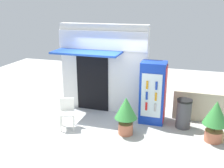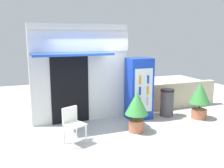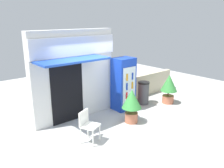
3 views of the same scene
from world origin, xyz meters
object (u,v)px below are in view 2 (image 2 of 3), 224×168
(plastic_chair, at_px, (73,122))
(cardboard_box, at_px, (199,113))
(potted_plant_curbside, at_px, (200,97))
(trash_bin, at_px, (167,103))
(potted_plant_near_shop, at_px, (137,108))
(drink_cooler, at_px, (139,89))

(plastic_chair, height_order, cardboard_box, plastic_chair)
(potted_plant_curbside, height_order, trash_bin, potted_plant_curbside)
(plastic_chair, xyz_separation_m, cardboard_box, (4.12, 0.43, -0.38))
(cardboard_box, bearing_deg, potted_plant_curbside, -141.81)
(potted_plant_near_shop, height_order, trash_bin, potted_plant_near_shop)
(drink_cooler, height_order, cardboard_box, drink_cooler)
(trash_bin, bearing_deg, potted_plant_curbside, -35.97)
(drink_cooler, distance_m, potted_plant_near_shop, 1.19)
(trash_bin, bearing_deg, cardboard_box, -32.90)
(potted_plant_curbside, xyz_separation_m, cardboard_box, (0.04, 0.03, -0.56))
(potted_plant_curbside, distance_m, trash_bin, 1.02)
(potted_plant_curbside, bearing_deg, cardboard_box, 38.19)
(potted_plant_near_shop, relative_size, potted_plant_curbside, 0.96)
(plastic_chair, height_order, trash_bin, trash_bin)
(drink_cooler, height_order, plastic_chair, drink_cooler)
(drink_cooler, xyz_separation_m, cardboard_box, (1.79, -0.67, -0.81))
(plastic_chair, xyz_separation_m, trash_bin, (3.28, 0.98, -0.08))
(drink_cooler, height_order, potted_plant_near_shop, drink_cooler)
(potted_plant_near_shop, height_order, potted_plant_curbside, potted_plant_curbside)
(plastic_chair, relative_size, potted_plant_curbside, 0.77)
(potted_plant_curbside, bearing_deg, trash_bin, 144.03)
(cardboard_box, bearing_deg, potted_plant_near_shop, -172.03)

